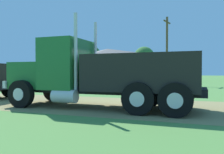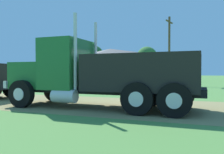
# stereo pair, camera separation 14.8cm
# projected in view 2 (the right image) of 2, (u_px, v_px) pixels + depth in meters

# --- Properties ---
(ground_plane) EXTENTS (200.00, 200.00, 0.00)m
(ground_plane) POSITION_uv_depth(u_px,v_px,m) (128.00, 106.00, 10.41)
(ground_plane) COLOR #4F833C
(dirt_track) EXTENTS (120.00, 5.80, 0.01)m
(dirt_track) POSITION_uv_depth(u_px,v_px,m) (128.00, 106.00, 10.41)
(dirt_track) COLOR olive
(dirt_track) RESTS_ON ground_plane
(truck_foreground_white) EXTENTS (8.30, 2.81, 3.79)m
(truck_foreground_white) POSITION_uv_depth(u_px,v_px,m) (101.00, 74.00, 9.89)
(truck_foreground_white) COLOR black
(truck_foreground_white) RESTS_ON ground_plane
(shed_building) EXTENTS (13.78, 9.49, 5.33)m
(shed_building) POSITION_uv_depth(u_px,v_px,m) (110.00, 65.00, 39.26)
(shed_building) COLOR brown
(shed_building) RESTS_ON ground_plane
(utility_pole_near) EXTENTS (0.58, 2.18, 8.07)m
(utility_pole_near) POSITION_uv_depth(u_px,v_px,m) (169.00, 49.00, 28.31)
(utility_pole_near) COLOR brown
(utility_pole_near) RESTS_ON ground_plane
(tree_left) EXTENTS (4.47, 4.47, 7.74)m
(tree_left) POSITION_uv_depth(u_px,v_px,m) (94.00, 56.00, 55.74)
(tree_left) COLOR #513823
(tree_left) RESTS_ON ground_plane
(tree_mid) EXTENTS (4.44, 4.44, 6.78)m
(tree_mid) POSITION_uv_depth(u_px,v_px,m) (147.00, 58.00, 49.28)
(tree_mid) COLOR #513823
(tree_mid) RESTS_ON ground_plane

